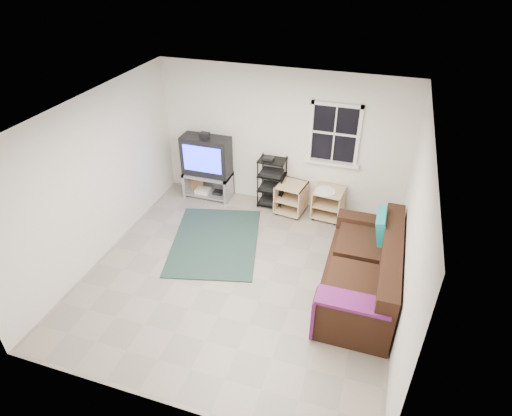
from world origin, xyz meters
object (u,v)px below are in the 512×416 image
(side_table_right, at_px, (329,200))
(sofa, at_px, (364,273))
(side_table_left, at_px, (292,196))
(av_rack, at_px, (272,185))
(tv_unit, at_px, (207,162))

(side_table_right, height_order, sofa, sofa)
(side_table_left, relative_size, sofa, 0.27)
(av_rack, height_order, side_table_left, av_rack)
(side_table_right, bearing_deg, side_table_left, -176.64)
(tv_unit, height_order, sofa, tv_unit)
(tv_unit, relative_size, side_table_left, 2.27)
(tv_unit, relative_size, sofa, 0.61)
(av_rack, bearing_deg, side_table_right, -2.66)
(tv_unit, distance_m, side_table_left, 1.76)
(av_rack, relative_size, side_table_right, 1.67)
(av_rack, relative_size, sofa, 0.45)
(sofa, bearing_deg, av_rack, 135.21)
(sofa, bearing_deg, side_table_left, 129.60)
(side_table_right, distance_m, sofa, 2.03)
(tv_unit, xyz_separation_m, sofa, (3.22, -1.86, -0.38))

